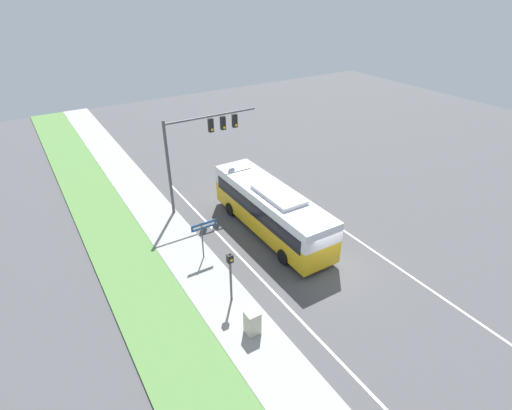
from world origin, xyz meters
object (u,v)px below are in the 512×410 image
(bus, at_px, (271,208))
(signal_gantry, at_px, (199,141))
(utility_cabinet, at_px, (252,323))
(street_sign, at_px, (203,233))
(pedestrian_signal, at_px, (230,270))

(bus, distance_m, signal_gantry, 6.69)
(signal_gantry, distance_m, utility_cabinet, 13.29)
(utility_cabinet, bearing_deg, street_sign, 84.36)
(signal_gantry, height_order, utility_cabinet, signal_gantry)
(signal_gantry, bearing_deg, utility_cabinet, -105.02)
(signal_gantry, height_order, street_sign, signal_gantry)
(bus, bearing_deg, street_sign, -175.99)
(pedestrian_signal, distance_m, utility_cabinet, 2.73)
(street_sign, bearing_deg, signal_gantry, 65.46)
(signal_gantry, relative_size, pedestrian_signal, 2.27)
(signal_gantry, xyz_separation_m, pedestrian_signal, (-3.05, -9.77, -2.92))
(street_sign, xyz_separation_m, utility_cabinet, (-0.63, -6.40, -1.07))
(utility_cabinet, bearing_deg, signal_gantry, 74.98)
(pedestrian_signal, height_order, utility_cabinet, pedestrian_signal)
(street_sign, distance_m, utility_cabinet, 6.52)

